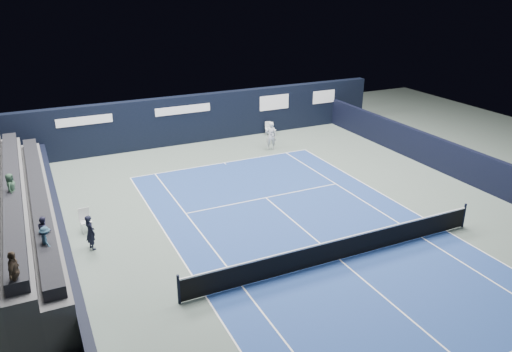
{
  "coord_description": "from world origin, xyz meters",
  "views": [
    {
      "loc": [
        -10.03,
        -13.63,
        10.18
      ],
      "look_at": [
        -0.58,
        6.3,
        1.3
      ],
      "focal_mm": 35.0,
      "sensor_mm": 36.0,
      "label": 1
    }
  ],
  "objects_px": {
    "folding_chair_back_a": "(268,126)",
    "tennis_net": "(340,248)",
    "folding_chair_back_b": "(272,128)",
    "tennis_player": "(271,136)",
    "line_judge_chair": "(85,218)"
  },
  "relations": [
    {
      "from": "tennis_net",
      "to": "tennis_player",
      "type": "relative_size",
      "value": 7.33
    },
    {
      "from": "line_judge_chair",
      "to": "tennis_net",
      "type": "height_order",
      "value": "tennis_net"
    },
    {
      "from": "folding_chair_back_a",
      "to": "folding_chair_back_b",
      "type": "relative_size",
      "value": 1.0
    },
    {
      "from": "folding_chair_back_a",
      "to": "line_judge_chair",
      "type": "xyz_separation_m",
      "value": [
        -13.34,
        -9.21,
        -0.01
      ]
    },
    {
      "from": "folding_chair_back_b",
      "to": "tennis_player",
      "type": "relative_size",
      "value": 0.51
    },
    {
      "from": "folding_chair_back_a",
      "to": "tennis_net",
      "type": "xyz_separation_m",
      "value": [
        -4.87,
        -15.86,
        -0.09
      ]
    },
    {
      "from": "tennis_net",
      "to": "tennis_player",
      "type": "xyz_separation_m",
      "value": [
        3.6,
        12.94,
        0.37
      ]
    },
    {
      "from": "folding_chair_back_b",
      "to": "tennis_player",
      "type": "distance_m",
      "value": 2.94
    },
    {
      "from": "tennis_net",
      "to": "folding_chair_back_b",
      "type": "bearing_deg",
      "value": 72.23
    },
    {
      "from": "line_judge_chair",
      "to": "folding_chair_back_a",
      "type": "bearing_deg",
      "value": 29.22
    },
    {
      "from": "folding_chair_back_b",
      "to": "line_judge_chair",
      "type": "bearing_deg",
      "value": -155.26
    },
    {
      "from": "folding_chair_back_a",
      "to": "line_judge_chair",
      "type": "relative_size",
      "value": 0.88
    },
    {
      "from": "line_judge_chair",
      "to": "tennis_player",
      "type": "bearing_deg",
      "value": 22.12
    },
    {
      "from": "tennis_net",
      "to": "folding_chair_back_a",
      "type": "bearing_deg",
      "value": 72.92
    },
    {
      "from": "line_judge_chair",
      "to": "tennis_player",
      "type": "relative_size",
      "value": 0.58
    }
  ]
}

